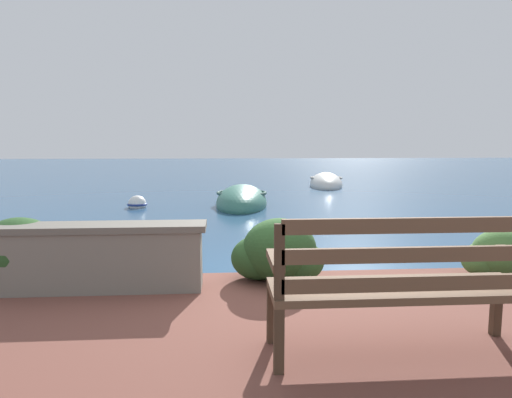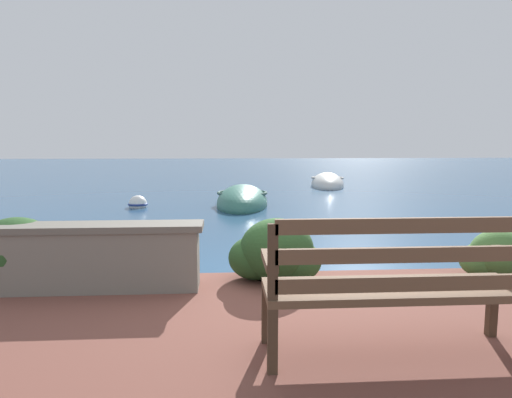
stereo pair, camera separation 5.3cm
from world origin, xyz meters
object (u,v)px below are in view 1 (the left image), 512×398
rowboat_nearest (242,202)px  mooring_buoy (137,204)px  park_bench (402,283)px  rowboat_mid (326,184)px

rowboat_nearest → mooring_buoy: size_ratio=6.56×
park_bench → rowboat_mid: size_ratio=0.52×
rowboat_nearest → mooring_buoy: bearing=99.3°
park_bench → mooring_buoy: (-3.21, 8.47, -0.63)m
park_bench → rowboat_mid: bearing=85.5°
park_bench → rowboat_nearest: 8.74m
rowboat_mid → mooring_buoy: rowboat_mid is taller
rowboat_mid → mooring_buoy: 7.66m
rowboat_nearest → rowboat_mid: (3.25, 4.77, -0.00)m
rowboat_nearest → rowboat_mid: rowboat_nearest is taller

